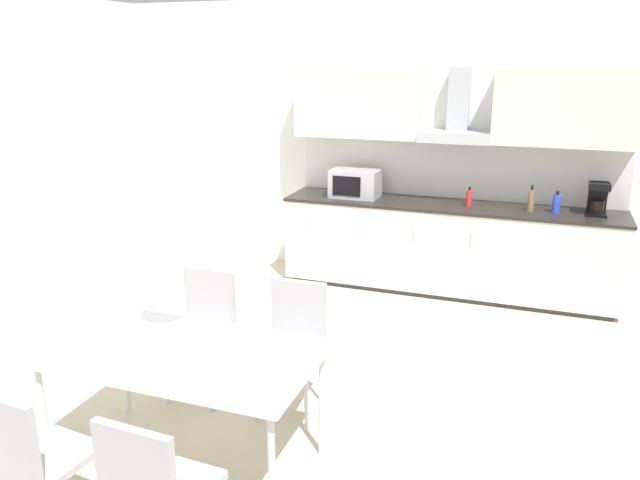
{
  "coord_description": "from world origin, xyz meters",
  "views": [
    {
      "loc": [
        1.74,
        -3.46,
        2.29
      ],
      "look_at": [
        0.27,
        0.61,
        1.0
      ],
      "focal_mm": 35.0,
      "sensor_mm": 36.0,
      "label": 1
    }
  ],
  "objects_px": {
    "bottle_blue": "(557,203)",
    "pendant_lamp": "(170,167)",
    "chair_far_left": "(204,320)",
    "chair_near_left": "(28,452)",
    "microwave": "(355,183)",
    "coffee_maker": "(598,199)",
    "chair_far_right": "(294,334)",
    "bottle_red": "(469,198)",
    "bottle_brown": "(531,200)",
    "dining_table": "(183,358)"
  },
  "relations": [
    {
      "from": "chair_far_left",
      "to": "bottle_blue",
      "type": "bearing_deg",
      "value": 48.2
    },
    {
      "from": "coffee_maker",
      "to": "microwave",
      "type": "bearing_deg",
      "value": -179.34
    },
    {
      "from": "bottle_blue",
      "to": "chair_far_right",
      "type": "xyz_separation_m",
      "value": [
        -1.58,
        -2.52,
        -0.45
      ]
    },
    {
      "from": "microwave",
      "to": "chair_far_right",
      "type": "xyz_separation_m",
      "value": [
        0.35,
        -2.53,
        -0.5
      ]
    },
    {
      "from": "microwave",
      "to": "chair_far_left",
      "type": "xyz_separation_m",
      "value": [
        -0.32,
        -2.53,
        -0.5
      ]
    },
    {
      "from": "microwave",
      "to": "bottle_blue",
      "type": "relative_size",
      "value": 2.37
    },
    {
      "from": "bottle_red",
      "to": "chair_far_right",
      "type": "bearing_deg",
      "value": -107.56
    },
    {
      "from": "chair_near_left",
      "to": "pendant_lamp",
      "type": "relative_size",
      "value": 2.72
    },
    {
      "from": "bottle_red",
      "to": "bottle_blue",
      "type": "relative_size",
      "value": 0.92
    },
    {
      "from": "bottle_blue",
      "to": "pendant_lamp",
      "type": "relative_size",
      "value": 0.63
    },
    {
      "from": "pendant_lamp",
      "to": "coffee_maker",
      "type": "bearing_deg",
      "value": 56.04
    },
    {
      "from": "bottle_blue",
      "to": "pendant_lamp",
      "type": "xyz_separation_m",
      "value": [
        -1.91,
        -3.31,
        0.77
      ]
    },
    {
      "from": "microwave",
      "to": "bottle_blue",
      "type": "bearing_deg",
      "value": -0.31
    },
    {
      "from": "bottle_brown",
      "to": "pendant_lamp",
      "type": "xyz_separation_m",
      "value": [
        -1.69,
        -3.28,
        0.75
      ]
    },
    {
      "from": "chair_far_right",
      "to": "coffee_maker",
      "type": "bearing_deg",
      "value": 53.01
    },
    {
      "from": "chair_far_right",
      "to": "pendant_lamp",
      "type": "bearing_deg",
      "value": -112.66
    },
    {
      "from": "dining_table",
      "to": "chair_far_right",
      "type": "bearing_deg",
      "value": 67.34
    },
    {
      "from": "microwave",
      "to": "dining_table",
      "type": "height_order",
      "value": "microwave"
    },
    {
      "from": "bottle_brown",
      "to": "dining_table",
      "type": "bearing_deg",
      "value": -117.24
    },
    {
      "from": "bottle_brown",
      "to": "dining_table",
      "type": "distance_m",
      "value": 3.7
    },
    {
      "from": "bottle_blue",
      "to": "pendant_lamp",
      "type": "distance_m",
      "value": 3.9
    },
    {
      "from": "chair_far_right",
      "to": "pendant_lamp",
      "type": "distance_m",
      "value": 1.49
    },
    {
      "from": "microwave",
      "to": "coffee_maker",
      "type": "relative_size",
      "value": 1.6
    },
    {
      "from": "bottle_red",
      "to": "chair_far_right",
      "type": "xyz_separation_m",
      "value": [
        -0.79,
        -2.51,
        -0.44
      ]
    },
    {
      "from": "bottle_red",
      "to": "chair_near_left",
      "type": "xyz_separation_m",
      "value": [
        -1.47,
        -4.1,
        -0.44
      ]
    },
    {
      "from": "chair_far_left",
      "to": "chair_near_left",
      "type": "bearing_deg",
      "value": -90.23
    },
    {
      "from": "chair_near_left",
      "to": "chair_far_left",
      "type": "relative_size",
      "value": 1.0
    },
    {
      "from": "bottle_red",
      "to": "chair_far_left",
      "type": "xyz_separation_m",
      "value": [
        -1.46,
        -2.51,
        -0.44
      ]
    },
    {
      "from": "coffee_maker",
      "to": "dining_table",
      "type": "xyz_separation_m",
      "value": [
        -2.25,
        -3.35,
        -0.35
      ]
    },
    {
      "from": "coffee_maker",
      "to": "pendant_lamp",
      "type": "distance_m",
      "value": 4.1
    },
    {
      "from": "bottle_brown",
      "to": "chair_near_left",
      "type": "distance_m",
      "value": 4.58
    },
    {
      "from": "bottle_blue",
      "to": "chair_far_left",
      "type": "xyz_separation_m",
      "value": [
        -2.25,
        -2.52,
        -0.45
      ]
    },
    {
      "from": "bottle_red",
      "to": "chair_near_left",
      "type": "bearing_deg",
      "value": -109.72
    },
    {
      "from": "bottle_brown",
      "to": "pendant_lamp",
      "type": "bearing_deg",
      "value": -117.24
    },
    {
      "from": "microwave",
      "to": "bottle_brown",
      "type": "xyz_separation_m",
      "value": [
        1.71,
        -0.04,
        -0.03
      ]
    },
    {
      "from": "chair_far_right",
      "to": "chair_near_left",
      "type": "bearing_deg",
      "value": -113.01
    },
    {
      "from": "bottle_blue",
      "to": "chair_far_right",
      "type": "distance_m",
      "value": 3.01
    },
    {
      "from": "bottle_blue",
      "to": "dining_table",
      "type": "height_order",
      "value": "bottle_blue"
    },
    {
      "from": "bottle_red",
      "to": "bottle_brown",
      "type": "relative_size",
      "value": 0.75
    },
    {
      "from": "chair_far_left",
      "to": "chair_far_right",
      "type": "bearing_deg",
      "value": -0.0
    },
    {
      "from": "bottle_blue",
      "to": "chair_far_right",
      "type": "height_order",
      "value": "bottle_blue"
    },
    {
      "from": "bottle_red",
      "to": "pendant_lamp",
      "type": "distance_m",
      "value": 3.58
    },
    {
      "from": "bottle_red",
      "to": "pendant_lamp",
      "type": "bearing_deg",
      "value": -108.82
    },
    {
      "from": "microwave",
      "to": "bottle_brown",
      "type": "distance_m",
      "value": 1.71
    },
    {
      "from": "pendant_lamp",
      "to": "chair_near_left",
      "type": "bearing_deg",
      "value": -113.36
    },
    {
      "from": "coffee_maker",
      "to": "pendant_lamp",
      "type": "height_order",
      "value": "pendant_lamp"
    },
    {
      "from": "bottle_brown",
      "to": "chair_far_right",
      "type": "relative_size",
      "value": 0.28
    },
    {
      "from": "bottle_red",
      "to": "chair_far_left",
      "type": "height_order",
      "value": "bottle_red"
    },
    {
      "from": "chair_far_right",
      "to": "dining_table",
      "type": "bearing_deg",
      "value": -112.66
    },
    {
      "from": "microwave",
      "to": "bottle_red",
      "type": "bearing_deg",
      "value": -0.83
    }
  ]
}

